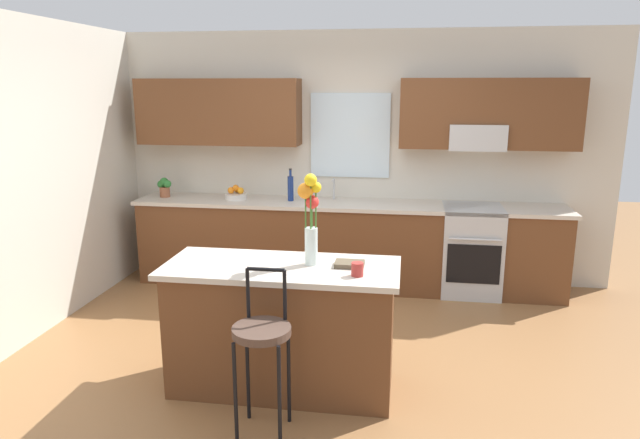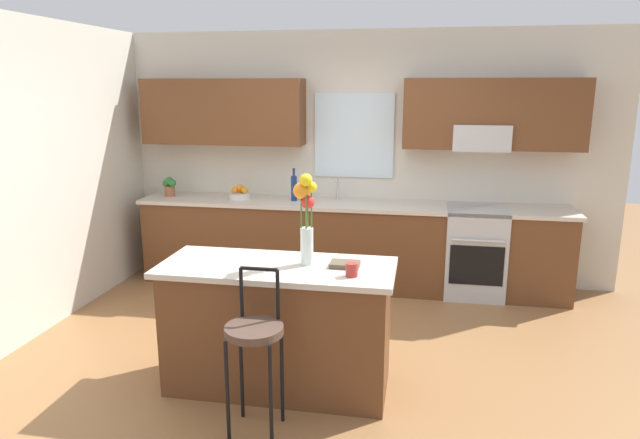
% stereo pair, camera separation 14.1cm
% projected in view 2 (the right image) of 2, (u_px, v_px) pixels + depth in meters
% --- Properties ---
extents(ground_plane, '(14.00, 14.00, 0.00)m').
position_uv_depth(ground_plane, '(321.00, 356.00, 4.56)').
color(ground_plane, olive).
extents(wall_left, '(0.12, 4.60, 2.70)m').
position_uv_depth(wall_left, '(42.00, 176.00, 4.98)').
color(wall_left, beige).
rests_on(wall_left, ground).
extents(back_wall_assembly, '(5.60, 0.50, 2.70)m').
position_uv_depth(back_wall_assembly, '(356.00, 144.00, 6.10)').
color(back_wall_assembly, beige).
rests_on(back_wall_assembly, ground).
extents(counter_run, '(4.56, 0.64, 0.92)m').
position_uv_depth(counter_run, '(349.00, 244.00, 6.08)').
color(counter_run, brown).
rests_on(counter_run, ground).
extents(sink_faucet, '(0.02, 0.13, 0.23)m').
position_uv_depth(sink_faucet, '(337.00, 187.00, 6.11)').
color(sink_faucet, '#B7BABC').
rests_on(sink_faucet, counter_run).
extents(oven_range, '(0.60, 0.64, 0.92)m').
position_uv_depth(oven_range, '(474.00, 251.00, 5.83)').
color(oven_range, '#B7BABC').
rests_on(oven_range, ground).
extents(kitchen_island, '(1.63, 0.69, 0.92)m').
position_uv_depth(kitchen_island, '(278.00, 326.00, 4.00)').
color(kitchen_island, brown).
rests_on(kitchen_island, ground).
extents(bar_stool_near, '(0.36, 0.36, 1.04)m').
position_uv_depth(bar_stool_near, '(255.00, 337.00, 3.43)').
color(bar_stool_near, black).
rests_on(bar_stool_near, ground).
extents(flower_vase, '(0.16, 0.14, 0.64)m').
position_uv_depth(flower_vase, '(306.00, 213.00, 3.83)').
color(flower_vase, silver).
rests_on(flower_vase, kitchen_island).
extents(mug_ceramic, '(0.08, 0.08, 0.09)m').
position_uv_depth(mug_ceramic, '(352.00, 270.00, 3.66)').
color(mug_ceramic, '#A52D28').
rests_on(mug_ceramic, kitchen_island).
extents(cookbook, '(0.20, 0.15, 0.03)m').
position_uv_depth(cookbook, '(345.00, 264.00, 3.86)').
color(cookbook, brown).
rests_on(cookbook, kitchen_island).
extents(fruit_bowl_oranges, '(0.24, 0.24, 0.16)m').
position_uv_depth(fruit_bowl_oranges, '(240.00, 194.00, 6.18)').
color(fruit_bowl_oranges, silver).
rests_on(fruit_bowl_oranges, counter_run).
extents(bottle_olive_oil, '(0.06, 0.06, 0.35)m').
position_uv_depth(bottle_olive_oil, '(294.00, 188.00, 6.05)').
color(bottle_olive_oil, navy).
rests_on(bottle_olive_oil, counter_run).
extents(potted_plant_small, '(0.17, 0.11, 0.22)m').
position_uv_depth(potted_plant_small, '(170.00, 186.00, 6.30)').
color(potted_plant_small, '#9E5B3D').
rests_on(potted_plant_small, counter_run).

